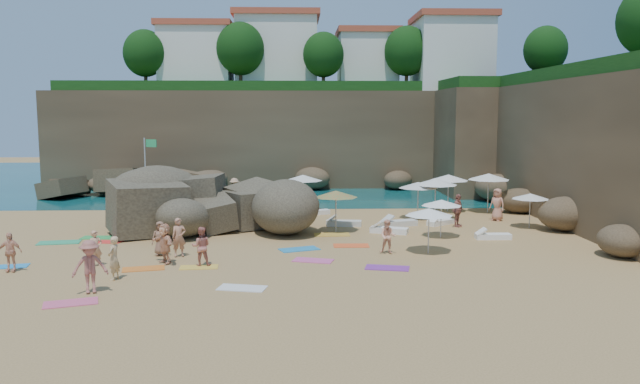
{
  "coord_description": "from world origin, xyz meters",
  "views": [
    {
      "loc": [
        0.82,
        -29.92,
        6.14
      ],
      "look_at": [
        2.0,
        3.0,
        2.0
      ],
      "focal_mm": 35.0,
      "sensor_mm": 36.0,
      "label": 1
    }
  ],
  "objects_px": {
    "rock_outcrop": "(215,230)",
    "parasol_2": "(448,178)",
    "person_stand_1": "(201,246)",
    "person_stand_0": "(96,248)",
    "person_stand_5": "(198,195)",
    "lounger_0": "(315,212)",
    "parasol_1": "(436,182)",
    "person_stand_4": "(497,205)",
    "person_stand_2": "(235,192)",
    "person_stand_3": "(458,210)",
    "person_stand_6": "(114,258)",
    "parasol_0": "(303,178)",
    "flag_pole": "(147,162)"
  },
  "relations": [
    {
      "from": "parasol_0",
      "to": "person_stand_6",
      "type": "relative_size",
      "value": 1.49
    },
    {
      "from": "parasol_2",
      "to": "lounger_0",
      "type": "height_order",
      "value": "parasol_2"
    },
    {
      "from": "person_stand_3",
      "to": "person_stand_0",
      "type": "bearing_deg",
      "value": 157.62
    },
    {
      "from": "parasol_1",
      "to": "person_stand_4",
      "type": "height_order",
      "value": "parasol_1"
    },
    {
      "from": "parasol_2",
      "to": "person_stand_2",
      "type": "bearing_deg",
      "value": 166.69
    },
    {
      "from": "lounger_0",
      "to": "person_stand_0",
      "type": "xyz_separation_m",
      "value": [
        -9.26,
        -12.75,
        0.6
      ]
    },
    {
      "from": "person_stand_3",
      "to": "parasol_1",
      "type": "bearing_deg",
      "value": 56.9
    },
    {
      "from": "flag_pole",
      "to": "lounger_0",
      "type": "xyz_separation_m",
      "value": [
        11.17,
        -4.39,
        -2.77
      ]
    },
    {
      "from": "person_stand_5",
      "to": "person_stand_4",
      "type": "bearing_deg",
      "value": -22.6
    },
    {
      "from": "rock_outcrop",
      "to": "parasol_2",
      "type": "xyz_separation_m",
      "value": [
        13.85,
        5.74,
        2.17
      ]
    },
    {
      "from": "parasol_0",
      "to": "person_stand_0",
      "type": "bearing_deg",
      "value": -121.2
    },
    {
      "from": "rock_outcrop",
      "to": "person_stand_4",
      "type": "xyz_separation_m",
      "value": [
        15.92,
        2.46,
        0.94
      ]
    },
    {
      "from": "rock_outcrop",
      "to": "parasol_2",
      "type": "height_order",
      "value": "parasol_2"
    },
    {
      "from": "person_stand_2",
      "to": "person_stand_5",
      "type": "distance_m",
      "value": 2.5
    },
    {
      "from": "person_stand_1",
      "to": "person_stand_4",
      "type": "bearing_deg",
      "value": -149.69
    },
    {
      "from": "parasol_1",
      "to": "person_stand_1",
      "type": "bearing_deg",
      "value": -137.75
    },
    {
      "from": "person_stand_3",
      "to": "person_stand_6",
      "type": "distance_m",
      "value": 18.72
    },
    {
      "from": "rock_outcrop",
      "to": "parasol_1",
      "type": "height_order",
      "value": "parasol_1"
    },
    {
      "from": "person_stand_4",
      "to": "person_stand_5",
      "type": "distance_m",
      "value": 18.94
    },
    {
      "from": "person_stand_2",
      "to": "person_stand_4",
      "type": "height_order",
      "value": "person_stand_4"
    },
    {
      "from": "lounger_0",
      "to": "person_stand_3",
      "type": "bearing_deg",
      "value": -48.06
    },
    {
      "from": "parasol_0",
      "to": "person_stand_1",
      "type": "bearing_deg",
      "value": -106.73
    },
    {
      "from": "parasol_0",
      "to": "person_stand_4",
      "type": "bearing_deg",
      "value": -19.21
    },
    {
      "from": "person_stand_3",
      "to": "lounger_0",
      "type": "bearing_deg",
      "value": 101.21
    },
    {
      "from": "person_stand_0",
      "to": "person_stand_5",
      "type": "xyz_separation_m",
      "value": [
        1.61,
        15.79,
        0.13
      ]
    },
    {
      "from": "rock_outcrop",
      "to": "person_stand_5",
      "type": "xyz_separation_m",
      "value": [
        -2.17,
        8.08,
        0.87
      ]
    },
    {
      "from": "parasol_2",
      "to": "person_stand_1",
      "type": "relative_size",
      "value": 1.56
    },
    {
      "from": "parasol_0",
      "to": "person_stand_3",
      "type": "relative_size",
      "value": 1.36
    },
    {
      "from": "person_stand_1",
      "to": "person_stand_2",
      "type": "distance_m",
      "value": 16.79
    },
    {
      "from": "parasol_1",
      "to": "person_stand_3",
      "type": "distance_m",
      "value": 2.9
    },
    {
      "from": "rock_outcrop",
      "to": "flag_pole",
      "type": "height_order",
      "value": "flag_pole"
    },
    {
      "from": "person_stand_2",
      "to": "person_stand_5",
      "type": "xyz_separation_m",
      "value": [
        -2.33,
        -0.9,
        -0.06
      ]
    },
    {
      "from": "person_stand_1",
      "to": "person_stand_4",
      "type": "distance_m",
      "value": 18.54
    },
    {
      "from": "person_stand_6",
      "to": "rock_outcrop",
      "type": "bearing_deg",
      "value": 178.33
    },
    {
      "from": "person_stand_0",
      "to": "person_stand_3",
      "type": "relative_size",
      "value": 0.81
    },
    {
      "from": "person_stand_5",
      "to": "rock_outcrop",
      "type": "bearing_deg",
      "value": -80.34
    },
    {
      "from": "person_stand_1",
      "to": "person_stand_4",
      "type": "relative_size",
      "value": 0.86
    },
    {
      "from": "parasol_2",
      "to": "person_stand_6",
      "type": "relative_size",
      "value": 1.52
    },
    {
      "from": "rock_outcrop",
      "to": "person_stand_6",
      "type": "height_order",
      "value": "person_stand_6"
    },
    {
      "from": "parasol_1",
      "to": "person_stand_1",
      "type": "height_order",
      "value": "parasol_1"
    },
    {
      "from": "parasol_2",
      "to": "rock_outcrop",
      "type": "bearing_deg",
      "value": -157.48
    },
    {
      "from": "flag_pole",
      "to": "person_stand_2",
      "type": "xyz_separation_m",
      "value": [
        5.86,
        -0.45,
        -1.97
      ]
    },
    {
      "from": "parasol_2",
      "to": "person_stand_1",
      "type": "xyz_separation_m",
      "value": [
        -13.36,
        -13.55,
        -1.37
      ]
    },
    {
      "from": "person_stand_1",
      "to": "person_stand_5",
      "type": "bearing_deg",
      "value": -83.83
    },
    {
      "from": "parasol_2",
      "to": "person_stand_3",
      "type": "bearing_deg",
      "value": -97.93
    },
    {
      "from": "lounger_0",
      "to": "person_stand_6",
      "type": "xyz_separation_m",
      "value": [
        -7.9,
        -14.88,
        0.69
      ]
    },
    {
      "from": "parasol_1",
      "to": "person_stand_4",
      "type": "relative_size",
      "value": 1.36
    },
    {
      "from": "lounger_0",
      "to": "person_stand_4",
      "type": "relative_size",
      "value": 0.94
    },
    {
      "from": "parasol_0",
      "to": "person_stand_5",
      "type": "distance_m",
      "value": 7.23
    },
    {
      "from": "lounger_0",
      "to": "person_stand_1",
      "type": "bearing_deg",
      "value": -128.97
    }
  ]
}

